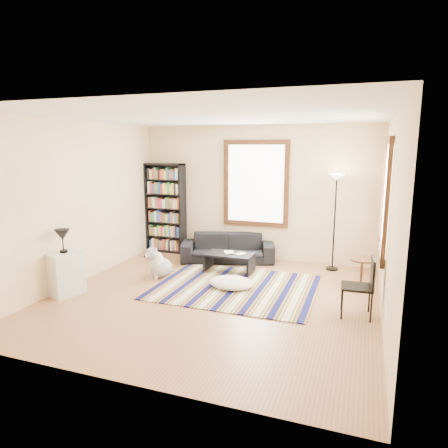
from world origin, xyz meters
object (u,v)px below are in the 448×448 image
(sofa, at_px, (228,248))
(folding_chair, at_px, (357,287))
(white_cabinet, at_px, (65,273))
(dog, at_px, (161,261))
(side_table, at_px, (361,274))
(floor_lamp, at_px, (334,223))
(coffee_table, at_px, (230,263))
(bookshelf, at_px, (165,208))
(floor_cushion, at_px, (232,283))

(sofa, xyz_separation_m, folding_chair, (2.62, -2.03, 0.15))
(white_cabinet, height_order, dog, white_cabinet)
(side_table, bearing_deg, floor_lamp, 118.66)
(sofa, relative_size, white_cabinet, 2.74)
(coffee_table, bearing_deg, bookshelf, 152.36)
(sofa, height_order, dog, dog)
(floor_cushion, bearing_deg, dog, 174.21)
(sofa, xyz_separation_m, dog, (-0.81, -1.41, 0.01))
(bookshelf, bearing_deg, white_cabinet, -94.69)
(floor_lamp, height_order, white_cabinet, floor_lamp)
(sofa, bearing_deg, folding_chair, -55.65)
(coffee_table, bearing_deg, sofa, 111.81)
(sofa, distance_m, coffee_table, 0.77)
(coffee_table, distance_m, dog, 1.30)
(floor_cushion, bearing_deg, sofa, 111.41)
(sofa, distance_m, bookshelf, 1.76)
(coffee_table, relative_size, folding_chair, 1.05)
(floor_lamp, bearing_deg, floor_cushion, -132.47)
(sofa, xyz_separation_m, side_table, (2.67, -0.90, -0.01))
(floor_cushion, distance_m, folding_chair, 2.09)
(white_cabinet, distance_m, dog, 1.66)
(folding_chair, bearing_deg, dog, 165.95)
(coffee_table, xyz_separation_m, side_table, (2.39, -0.19, 0.09))
(bookshelf, relative_size, dog, 3.43)
(bookshelf, distance_m, floor_lamp, 3.71)
(floor_cushion, height_order, floor_lamp, floor_lamp)
(floor_cushion, height_order, folding_chair, folding_chair)
(coffee_table, distance_m, folding_chair, 2.70)
(bookshelf, bearing_deg, sofa, -9.68)
(floor_cushion, relative_size, side_table, 1.42)
(folding_chair, relative_size, dog, 1.47)
(sofa, bearing_deg, coffee_table, -86.11)
(coffee_table, distance_m, floor_lamp, 2.15)
(floor_cushion, distance_m, side_table, 2.17)
(side_table, distance_m, dog, 3.52)
(sofa, bearing_deg, bookshelf, 152.40)
(floor_cushion, relative_size, dog, 1.31)
(sofa, bearing_deg, floor_lamp, -15.22)
(sofa, bearing_deg, dog, -137.66)
(bookshelf, bearing_deg, folding_chair, -28.67)
(floor_cushion, bearing_deg, floor_lamp, 47.53)
(sofa, relative_size, bookshelf, 0.96)
(coffee_table, distance_m, floor_cushion, 0.91)
(sofa, xyz_separation_m, bookshelf, (-1.58, 0.27, 0.72))
(side_table, height_order, folding_chair, folding_chair)
(folding_chair, bearing_deg, coffee_table, 146.66)
(sofa, height_order, side_table, sofa)
(floor_lamp, relative_size, folding_chair, 2.16)
(folding_chair, bearing_deg, sofa, 138.41)
(sofa, xyz_separation_m, coffee_table, (0.28, -0.71, -0.10))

